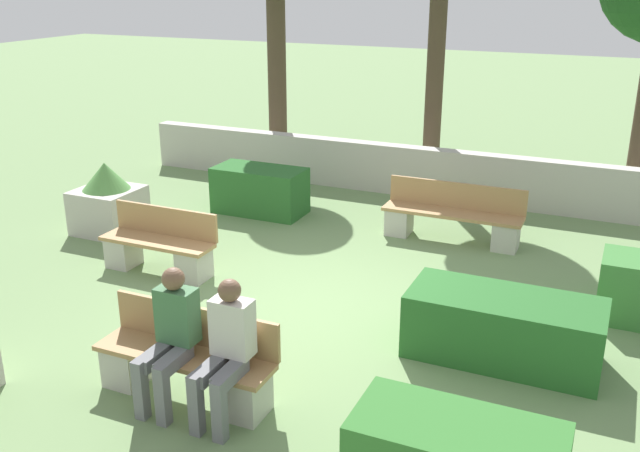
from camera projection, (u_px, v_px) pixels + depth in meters
ground_plane at (310, 309)px, 8.73m from camera, size 60.00×60.00×0.00m
perimeter_wall at (426, 173)px, 12.90m from camera, size 11.46×0.30×0.90m
bench_front at (186, 365)px, 6.85m from camera, size 1.82×0.49×0.87m
bench_left_side at (452, 219)px, 10.82m from camera, size 2.11×0.49×0.87m
bench_right_side at (159, 249)px, 9.71m from camera, size 1.63×0.48×0.87m
person_seated_man at (170, 332)px, 6.61m from camera, size 0.38×0.63×1.35m
person_seated_woman at (226, 345)px, 6.38m from camera, size 0.38×0.63×1.35m
hedge_block_near_right at (504, 328)px, 7.51m from camera, size 2.01×0.88×0.71m
hedge_block_mid_left at (260, 190)px, 12.06m from camera, size 1.54×0.76×0.78m
planter_corner_left at (108, 201)px, 11.15m from camera, size 0.92×0.92×1.12m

